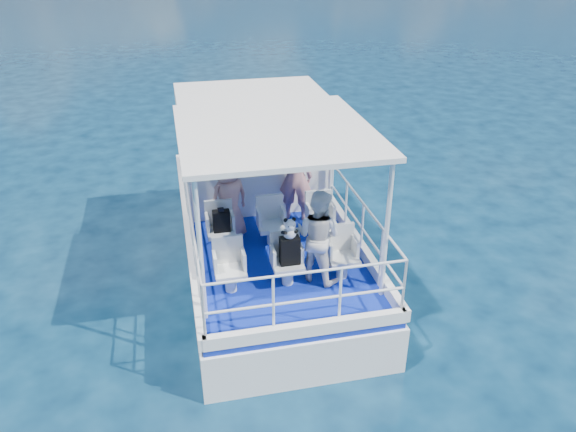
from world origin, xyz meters
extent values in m
plane|color=#061C31|center=(0.00, 0.00, 0.00)|extent=(2000.00, 2000.00, 0.00)
cube|color=white|center=(0.00, 1.00, 0.00)|extent=(3.00, 7.00, 1.60)
cube|color=navy|center=(0.00, 1.00, 0.85)|extent=(2.90, 6.90, 0.10)
cube|color=white|center=(0.00, 2.30, 2.00)|extent=(2.85, 2.00, 2.20)
cube|color=white|center=(0.00, -0.20, 3.14)|extent=(3.00, 3.20, 0.08)
cylinder|color=white|center=(-1.35, -1.70, 2.00)|extent=(0.07, 0.07, 2.20)
cylinder|color=white|center=(1.35, -1.70, 2.00)|extent=(0.07, 0.07, 2.20)
cylinder|color=white|center=(-1.35, 1.20, 2.00)|extent=(0.07, 0.07, 2.20)
cylinder|color=white|center=(1.35, 1.20, 2.00)|extent=(0.07, 0.07, 2.20)
cube|color=silver|center=(-0.90, 0.20, 1.09)|extent=(0.48, 0.46, 0.38)
cube|color=silver|center=(0.00, 0.20, 1.09)|extent=(0.48, 0.46, 0.38)
cube|color=silver|center=(0.90, 0.20, 1.09)|extent=(0.48, 0.46, 0.38)
cube|color=silver|center=(-0.90, -1.10, 1.09)|extent=(0.48, 0.46, 0.38)
cube|color=silver|center=(0.00, -1.10, 1.09)|extent=(0.48, 0.46, 0.38)
cube|color=silver|center=(0.90, -1.10, 1.09)|extent=(0.48, 0.46, 0.38)
imported|color=tan|center=(-0.69, 0.59, 1.66)|extent=(0.69, 0.60, 1.53)
imported|color=#D3888D|center=(0.63, 1.06, 1.78)|extent=(0.76, 0.66, 1.77)
imported|color=white|center=(0.50, -1.05, 1.67)|extent=(0.95, 0.95, 1.55)
cube|color=black|center=(-0.88, 0.15, 1.47)|extent=(0.29, 0.16, 0.38)
cube|color=black|center=(0.03, -1.12, 1.51)|extent=(0.31, 0.17, 0.46)
cube|color=black|center=(-0.89, 0.13, 1.69)|extent=(0.11, 0.06, 0.06)
camera|label=1|loc=(-1.59, -8.37, 5.97)|focal=35.00mm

